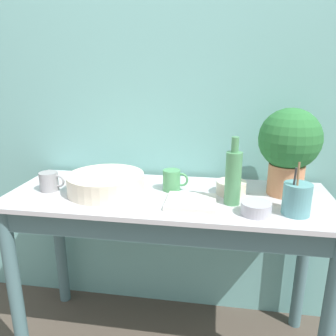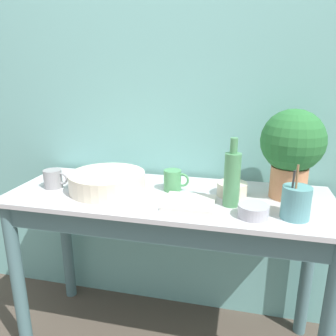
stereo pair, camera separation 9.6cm
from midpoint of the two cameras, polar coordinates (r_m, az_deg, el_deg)
wall_back at (r=1.66m, az=4.26°, el=12.68°), size 6.00×0.05×2.40m
counter_table at (r=1.49m, az=1.68°, el=-10.94°), size 1.41×0.53×0.79m
potted_plant at (r=1.45m, az=22.60°, el=3.36°), size 0.26×0.26×0.38m
bowl_wash_large at (r=1.49m, az=-8.69°, el=-2.38°), size 0.34×0.34×0.08m
bottle_tall at (r=1.32m, az=13.16°, el=-1.75°), size 0.06×0.06×0.28m
mug_grey at (r=1.58m, az=-17.71°, el=-1.81°), size 0.12×0.08×0.08m
mug_green at (r=1.47m, az=2.76°, el=-2.17°), size 0.12×0.08×0.10m
bowl_small_cream at (r=1.46m, az=12.95°, el=-3.60°), size 0.13×0.13×0.06m
bowl_small_steel at (r=1.27m, az=16.77°, el=-7.21°), size 0.11×0.11×0.05m
utensil_cup at (r=1.30m, az=23.39°, el=-5.55°), size 0.10×0.10×0.21m
tray_board at (r=1.34m, az=5.78°, el=-6.02°), size 0.20×0.18×0.02m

